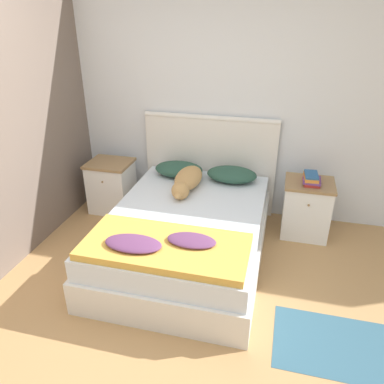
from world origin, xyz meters
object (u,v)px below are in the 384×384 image
at_px(nightstand_left, 112,186).
at_px(pillow_right, 232,174).
at_px(book_stack, 311,179).
at_px(bed, 187,234).
at_px(dog, 187,180).
at_px(pillow_left, 179,169).
at_px(nightstand_right, 306,208).

bearing_deg(nightstand_left, pillow_right, 2.53).
relative_size(nightstand_left, book_stack, 2.50).
xyz_separation_m(nightstand_left, book_stack, (2.17, -0.03, 0.34)).
xyz_separation_m(bed, nightstand_left, (-1.08, 0.69, 0.06)).
bearing_deg(dog, nightstand_left, 167.33).
bearing_deg(bed, pillow_right, 68.91).
relative_size(bed, pillow_left, 3.71).
height_order(nightstand_left, pillow_right, pillow_right).
xyz_separation_m(bed, book_stack, (1.09, 0.67, 0.40)).
height_order(nightstand_right, book_stack, book_stack).
bearing_deg(dog, book_stack, 8.84).
relative_size(nightstand_left, pillow_right, 1.12).
height_order(nightstand_left, nightstand_right, same).
height_order(bed, pillow_left, pillow_left).
relative_size(nightstand_left, pillow_left, 1.12).
bearing_deg(pillow_right, dog, -146.16).
bearing_deg(book_stack, pillow_left, 176.31).
xyz_separation_m(nightstand_left, pillow_left, (0.79, 0.06, 0.27)).
xyz_separation_m(nightstand_left, pillow_right, (1.37, 0.06, 0.27)).
height_order(pillow_left, dog, dog).
bearing_deg(book_stack, nightstand_right, 96.78).
distance_m(nightstand_left, pillow_right, 1.40).
bearing_deg(pillow_right, pillow_left, 180.00).
distance_m(pillow_right, book_stack, 0.80).
height_order(bed, book_stack, book_stack).
xyz_separation_m(pillow_right, book_stack, (0.80, -0.09, 0.08)).
bearing_deg(nightstand_right, dog, -169.83).
xyz_separation_m(pillow_left, dog, (0.17, -0.28, 0.01)).
relative_size(nightstand_right, dog, 0.77).
xyz_separation_m(nightstand_left, nightstand_right, (2.17, 0.00, 0.00)).
relative_size(nightstand_left, dog, 0.77).
height_order(dog, book_stack, book_stack).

